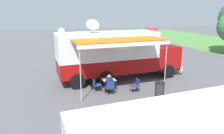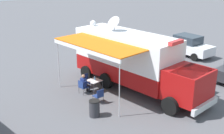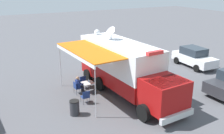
{
  "view_description": "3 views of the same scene",
  "coord_description": "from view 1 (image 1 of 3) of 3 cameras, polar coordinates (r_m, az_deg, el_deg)",
  "views": [
    {
      "loc": [
        14.62,
        -4.05,
        4.92
      ],
      "look_at": [
        0.69,
        0.14,
        1.11
      ],
      "focal_mm": 33.95,
      "sensor_mm": 36.0,
      "label": 1
    },
    {
      "loc": [
        12.4,
        13.21,
        7.69
      ],
      "look_at": [
        0.48,
        -0.82,
        1.15
      ],
      "focal_mm": 47.21,
      "sensor_mm": 36.0,
      "label": 2
    },
    {
      "loc": [
        8.35,
        14.63,
        7.42
      ],
      "look_at": [
        0.37,
        -0.35,
        1.66
      ],
      "focal_mm": 40.1,
      "sensor_mm": 36.0,
      "label": 3
    }
  ],
  "objects": [
    {
      "name": "folding_chair_beside_table",
      "position": [
        13.46,
        -4.43,
        -4.49
      ],
      "size": [
        0.51,
        0.51,
        0.87
      ],
      "color": "navy",
      "rests_on": "ground"
    },
    {
      "name": "trash_bin",
      "position": [
        12.93,
        12.71,
        -5.91
      ],
      "size": [
        0.57,
        0.57,
        0.91
      ],
      "color": "#2D2D33",
      "rests_on": "ground"
    },
    {
      "name": "folding_chair_spare_by_truck",
      "position": [
        13.41,
        6.41,
        -4.61
      ],
      "size": [
        0.48,
        0.48,
        0.87
      ],
      "color": "navy",
      "rests_on": "ground"
    },
    {
      "name": "command_truck",
      "position": [
        15.69,
        1.41,
        3.73
      ],
      "size": [
        5.33,
        9.62,
        4.53
      ],
      "color": "#9E0F0F",
      "rests_on": "ground"
    },
    {
      "name": "water_bottle",
      "position": [
        13.63,
        -1.27,
        -2.78
      ],
      "size": [
        0.07,
        0.07,
        0.22
      ],
      "color": "#4C99D8",
      "rests_on": "folding_table"
    },
    {
      "name": "car_far_corner",
      "position": [
        23.24,
        5.14,
        4.6
      ],
      "size": [
        4.26,
        2.12,
        1.76
      ],
      "color": "#2D2D33",
      "rests_on": "ground"
    },
    {
      "name": "car_behind_truck",
      "position": [
        23.86,
        -10.01,
        4.69
      ],
      "size": [
        2.11,
        4.25,
        1.76
      ],
      "color": "silver",
      "rests_on": "ground"
    },
    {
      "name": "lot_stripe",
      "position": [
        18.43,
        0.19,
        -0.8
      ],
      "size": [
        0.42,
        4.8,
        0.01
      ],
      "primitive_type": "cube",
      "rotation": [
        0.0,
        0.0,
        0.06
      ],
      "color": "silver",
      "rests_on": "ground"
    },
    {
      "name": "folding_table",
      "position": [
        13.6,
        -0.94,
        -3.53
      ],
      "size": [
        0.85,
        0.85,
        0.73
      ],
      "color": "silver",
      "rests_on": "ground"
    },
    {
      "name": "ground_plane",
      "position": [
        15.95,
        -1.18,
        -3.3
      ],
      "size": [
        100.0,
        100.0,
        0.0
      ],
      "primitive_type": "plane",
      "color": "#515156"
    },
    {
      "name": "seated_responder",
      "position": [
        13.01,
        -0.85,
        -4.49
      ],
      "size": [
        0.68,
        0.58,
        1.25
      ],
      "color": "navy",
      "rests_on": "ground"
    },
    {
      "name": "folding_chair_at_table",
      "position": [
        12.89,
        -0.57,
        -5.33
      ],
      "size": [
        0.51,
        0.51,
        0.87
      ],
      "color": "navy",
      "rests_on": "ground"
    }
  ]
}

